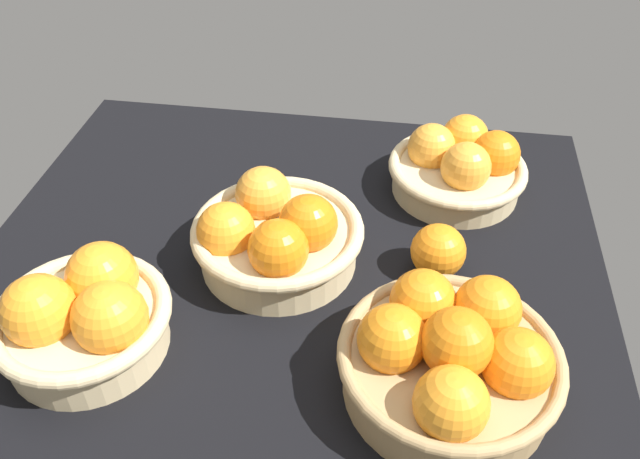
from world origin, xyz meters
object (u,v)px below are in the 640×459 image
loose_orange_front_gap (438,251)px  basket_near_left (459,166)px  basket_far_left (451,358)px  basket_center (275,235)px  basket_far_right (84,316)px

loose_orange_front_gap → basket_near_left: bearing=-98.3°
basket_far_left → basket_center: size_ratio=1.07×
basket_center → loose_orange_front_gap: 21.25cm
basket_far_right → basket_center: bearing=-136.7°
loose_orange_front_gap → basket_far_right: bearing=25.3°
loose_orange_front_gap → basket_center: bearing=3.7°
basket_near_left → loose_orange_front_gap: (2.79, 19.07, -0.58)cm
basket_far_left → basket_center: (22.59, -17.20, -0.36)cm
basket_far_right → basket_center: 25.25cm
basket_center → loose_orange_front_gap: (-21.17, -1.38, -1.13)cm
basket_center → loose_orange_front_gap: basket_center is taller
basket_far_left → loose_orange_front_gap: basket_far_left is taller
basket_far_left → basket_near_left: basket_far_left is taller
basket_far_right → basket_far_left: 40.95cm
basket_center → loose_orange_front_gap: bearing=-176.3°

